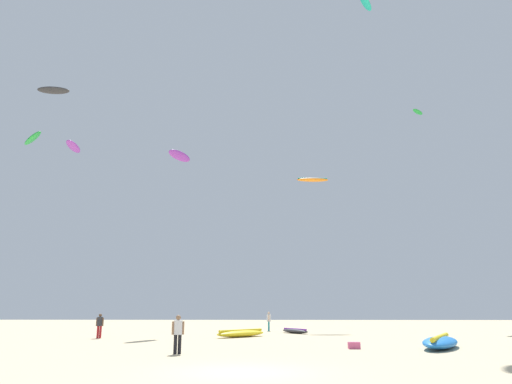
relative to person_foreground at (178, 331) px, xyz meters
name	(u,v)px	position (x,y,z in m)	size (l,w,h in m)	color
ground_plane	(242,372)	(3.10, -5.71, -0.95)	(120.00, 120.00, 0.00)	beige
person_foreground	(178,331)	(0.00, 0.00, 0.00)	(0.52, 0.37, 1.62)	black
person_midground	(100,324)	(-7.00, 10.23, -0.05)	(0.51, 0.35, 1.54)	#B21E23
person_left	(269,320)	(3.95, 19.89, -0.03)	(0.35, 0.52, 1.57)	teal
kite_grounded_near	(440,342)	(12.30, 3.12, -0.64)	(3.70, 5.35, 0.65)	blue
kite_grounded_mid	(295,331)	(5.95, 16.40, -0.77)	(2.39, 3.05, 0.39)	#2D2D33
kite_grounded_far	(241,333)	(2.08, 11.71, -0.71)	(3.71, 3.83, 0.49)	yellow
cooler_box	(354,345)	(8.04, 2.79, -0.79)	(0.56, 0.36, 0.32)	#E5598C
kite_aloft_0	(180,156)	(-3.56, 16.88, 13.52)	(1.99, 3.17, 0.74)	purple
kite_aloft_1	(365,2)	(11.81, 11.90, 24.61)	(1.81, 2.61, 0.48)	#19B29E
kite_aloft_2	(313,180)	(8.33, 23.49, 13.13)	(3.15, 1.08, 0.37)	orange
kite_aloft_3	(33,138)	(-13.01, 10.49, 12.84)	(2.77, 3.06, 0.81)	green
kite_aloft_4	(418,112)	(20.70, 28.06, 22.12)	(1.82, 1.94, 0.26)	green
kite_aloft_5	(53,90)	(-13.50, 13.74, 18.18)	(2.62, 1.05, 0.58)	#2D2D33
kite_aloft_6	(73,147)	(-12.28, 15.72, 14.03)	(1.42, 3.27, 0.39)	purple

